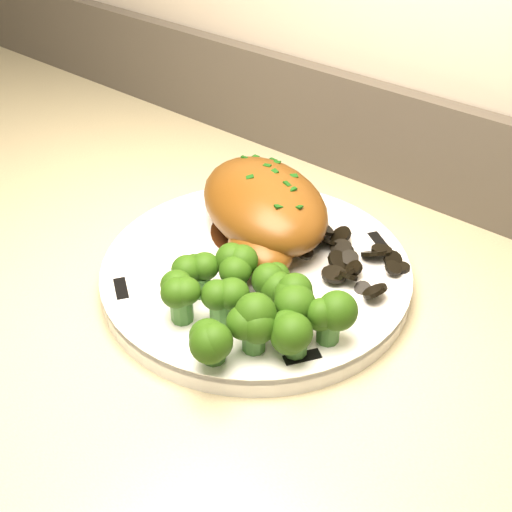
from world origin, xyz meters
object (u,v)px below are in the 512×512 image
Objects in this scene: counter at (26,428)px; plate at (256,273)px; chicken_breast at (264,209)px; broccoli_florets at (249,303)px.

counter reaches higher than plate.
chicken_breast reaches higher than broccoli_florets.
chicken_breast is at bearing 123.66° from broccoli_florets.
chicken_breast reaches higher than plate.
counter reaches higher than broccoli_florets.
chicken_breast is 1.32× the size of broccoli_florets.
broccoli_florets is (0.48, 0.02, 0.53)m from counter.
plate is at bearing 11.35° from counter.
chicken_breast is at bearing 120.39° from plate.
plate is at bearing -33.62° from chicken_breast.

